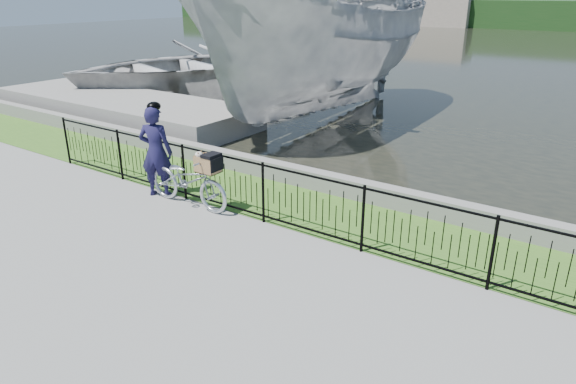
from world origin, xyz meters
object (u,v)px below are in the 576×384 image
Objects in this scene: dock at (120,107)px; cyclist at (156,151)px; boat_near at (324,46)px; boat_far at (192,68)px; bicycle_rig at (189,180)px.

cyclist is (6.42, -4.07, 0.61)m from dock.
cyclist is at bearing -84.87° from boat_near.
cyclist is 7.72m from boat_near.
boat_far reaches higher than dock.
bicycle_rig is at bearing -45.55° from boat_far.
bicycle_rig is 1.01m from cyclist.
boat_near is (-0.68, 7.57, 1.40)m from cyclist.
bicycle_rig is 11.99m from boat_far.
dock is 5.14× the size of cyclist.
boat_near is (-1.59, 7.59, 1.83)m from bicycle_rig.
bicycle_rig is 1.02× the size of cyclist.
cyclist is at bearing 178.41° from bicycle_rig.
cyclist reaches higher than dock.
boat_far is at bearing 134.45° from bicycle_rig.
boat_near is (5.74, 3.49, 2.01)m from dock.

